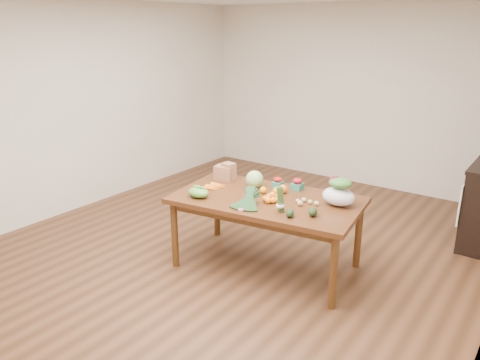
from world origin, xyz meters
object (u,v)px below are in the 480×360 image
Objects in this scene: mandarin_cluster at (272,196)px; kale_bunch at (246,200)px; paper_bag at (224,171)px; asparagus_bundle at (280,199)px; cabbage at (254,179)px; dining_table at (266,233)px; salad_bag at (339,193)px.

kale_bunch is (-0.11, -0.29, 0.03)m from mandarin_cluster.
kale_bunch is at bearing -38.97° from paper_bag.
mandarin_cluster is at bearing 128.56° from asparagus_bundle.
paper_bag reaches higher than cabbage.
dining_table is at bearing -33.71° from cabbage.
cabbage is at bearing 138.10° from dining_table.
mandarin_cluster is at bearing 61.13° from kale_bunch.
asparagus_bundle is at bearing -126.55° from salad_bag.
paper_bag is at bearing 175.99° from cabbage.
mandarin_cluster is at bearing -18.34° from paper_bag.
asparagus_bundle is at bearing -43.25° from mandarin_cluster.
paper_bag reaches higher than kale_bunch.
paper_bag is at bearing 132.84° from kale_bunch.
dining_table is 0.63m from asparagus_bundle.
asparagus_bundle is (0.32, 0.09, 0.05)m from kale_bunch.
asparagus_bundle is at bearing -47.43° from dining_table.
asparagus_bundle is at bearing -36.67° from cabbage.
cabbage reaches higher than dining_table.
paper_bag is at bearing -179.29° from salad_bag.
cabbage is 0.58× the size of salad_bag.
asparagus_bundle reaches higher than cabbage.
dining_table is 0.57m from kale_bunch.
dining_table is at bearing 132.57° from asparagus_bundle.
kale_bunch is (0.26, -0.52, -0.01)m from cabbage.
mandarin_cluster is at bearing -32.35° from cabbage.
asparagus_bundle reaches higher than salad_bag.
kale_bunch is at bearing -171.87° from asparagus_bundle.
cabbage is (-0.28, 0.18, 0.47)m from dining_table.
cabbage is 1.01× the size of mandarin_cluster.
salad_bag is at bearing 26.44° from mandarin_cluster.
dining_table is 7.27× the size of asparagus_bundle.
paper_bag is 0.42m from cabbage.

